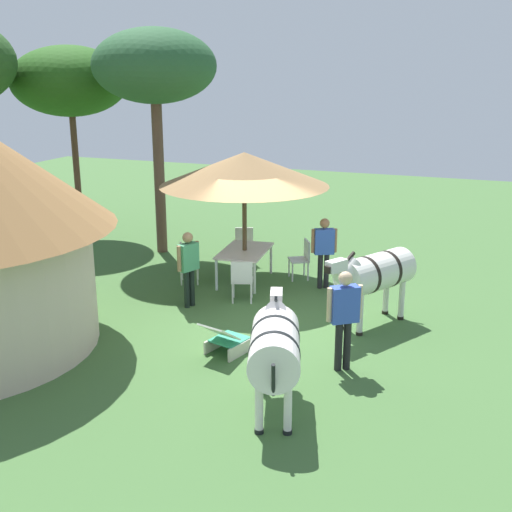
# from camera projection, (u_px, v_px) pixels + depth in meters

# --- Properties ---
(ground_plane) EXTENTS (36.00, 36.00, 0.00)m
(ground_plane) POSITION_uv_depth(u_px,v_px,m) (263.00, 315.00, 12.54)
(ground_plane) COLOR #406834
(shade_umbrella) EXTENTS (3.70, 3.70, 2.92)m
(shade_umbrella) POSITION_uv_depth(u_px,v_px,m) (244.00, 169.00, 13.80)
(shade_umbrella) COLOR brown
(shade_umbrella) RESTS_ON ground_plane
(patio_dining_table) EXTENTS (1.68, 1.13, 0.74)m
(patio_dining_table) POSITION_uv_depth(u_px,v_px,m) (245.00, 253.00, 14.34)
(patio_dining_table) COLOR silver
(patio_dining_table) RESTS_ON ground_plane
(patio_chair_west_end) EXTENTS (0.57, 0.56, 0.90)m
(patio_chair_west_end) POSITION_uv_depth(u_px,v_px,m) (185.00, 260.00, 14.30)
(patio_chair_west_end) COLOR silver
(patio_chair_west_end) RESTS_ON ground_plane
(patio_chair_near_lawn) EXTENTS (0.54, 0.55, 0.90)m
(patio_chair_near_lawn) POSITION_uv_depth(u_px,v_px,m) (242.00, 278.00, 13.11)
(patio_chair_near_lawn) COLOR silver
(patio_chair_near_lawn) RESTS_ON ground_plane
(patio_chair_east_end) EXTENTS (0.59, 0.58, 0.90)m
(patio_chair_east_end) POSITION_uv_depth(u_px,v_px,m) (302.00, 257.00, 14.58)
(patio_chair_east_end) COLOR silver
(patio_chair_east_end) RESTS_ON ground_plane
(patio_chair_near_hut) EXTENTS (0.56, 0.57, 0.90)m
(patio_chair_near_hut) POSITION_uv_depth(u_px,v_px,m) (244.00, 244.00, 15.65)
(patio_chair_near_hut) COLOR white
(patio_chair_near_hut) RESTS_ON ground_plane
(guest_beside_umbrella) EXTENTS (0.36, 0.52, 1.57)m
(guest_beside_umbrella) POSITION_uv_depth(u_px,v_px,m) (324.00, 247.00, 13.84)
(guest_beside_umbrella) COLOR black
(guest_beside_umbrella) RESTS_ON ground_plane
(guest_behind_table) EXTENTS (0.53, 0.33, 1.55)m
(guest_behind_table) POSITION_uv_depth(u_px,v_px,m) (188.00, 262.00, 12.75)
(guest_behind_table) COLOR black
(guest_behind_table) RESTS_ON ground_plane
(standing_watcher) EXTENTS (0.43, 0.49, 1.65)m
(standing_watcher) POSITION_uv_depth(u_px,v_px,m) (344.00, 312.00, 10.03)
(standing_watcher) COLOR black
(standing_watcher) RESTS_ON ground_plane
(striped_lounge_chair) EXTENTS (0.92, 0.73, 0.63)m
(striped_lounge_chair) POSITION_uv_depth(u_px,v_px,m) (225.00, 340.00, 10.81)
(striped_lounge_chair) COLOR #339974
(striped_lounge_chair) RESTS_ON ground_plane
(zebra_nearest_camera) EXTENTS (2.01, 1.38, 1.55)m
(zebra_nearest_camera) POSITION_uv_depth(u_px,v_px,m) (373.00, 274.00, 11.81)
(zebra_nearest_camera) COLOR silver
(zebra_nearest_camera) RESTS_ON ground_plane
(zebra_by_umbrella) EXTENTS (2.08, 1.11, 1.52)m
(zebra_by_umbrella) POSITION_uv_depth(u_px,v_px,m) (275.00, 346.00, 8.82)
(zebra_by_umbrella) COLOR silver
(zebra_by_umbrella) RESTS_ON ground_plane
(acacia_tree_far_lawn) EXTENTS (3.15, 3.15, 5.25)m
(acacia_tree_far_lawn) POSITION_uv_depth(u_px,v_px,m) (70.00, 82.00, 17.34)
(acacia_tree_far_lawn) COLOR brown
(acacia_tree_far_lawn) RESTS_ON ground_plane
(acacia_tree_behind_hut) EXTENTS (3.03, 3.03, 5.61)m
(acacia_tree_behind_hut) POSITION_uv_depth(u_px,v_px,m) (155.00, 68.00, 15.57)
(acacia_tree_behind_hut) COLOR brown
(acacia_tree_behind_hut) RESTS_ON ground_plane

